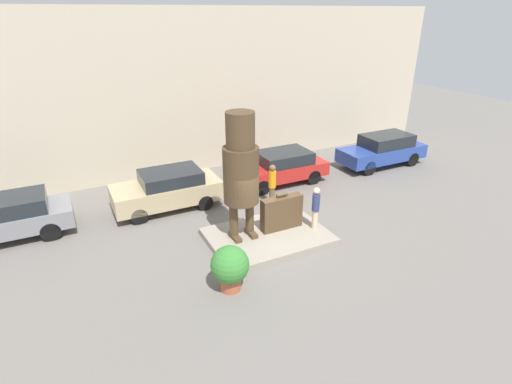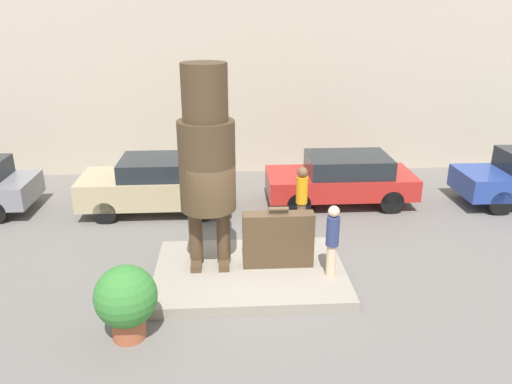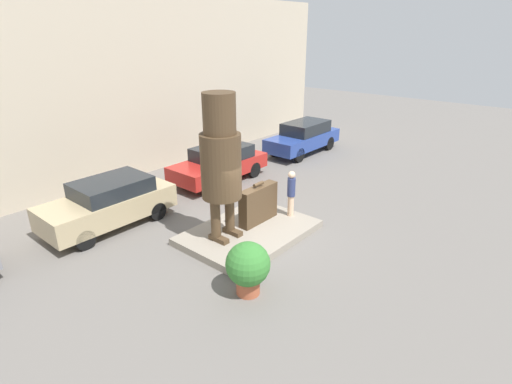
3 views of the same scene
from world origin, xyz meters
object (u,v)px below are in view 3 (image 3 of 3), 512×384
(planter_pot, at_px, (248,266))
(parked_car_tan, at_px, (109,202))
(worker_hivis, at_px, (227,178))
(tourist, at_px, (291,192))
(parked_car_blue, at_px, (304,137))
(parked_car_red, at_px, (220,163))
(giant_suitcase, at_px, (258,204))
(statue_figure, at_px, (221,157))

(planter_pot, bearing_deg, parked_car_tan, 91.63)
(worker_hivis, bearing_deg, tourist, -85.29)
(tourist, bearing_deg, parked_car_blue, 31.14)
(parked_car_red, distance_m, worker_hivis, 2.39)
(giant_suitcase, distance_m, parked_car_red, 4.68)
(statue_figure, bearing_deg, giant_suitcase, -5.92)
(parked_car_red, bearing_deg, worker_hivis, 51.85)
(tourist, xyz_separation_m, planter_pot, (-3.90, -1.54, -0.31))
(parked_car_tan, relative_size, parked_car_red, 0.98)
(planter_pot, bearing_deg, statue_figure, 58.02)
(worker_hivis, bearing_deg, planter_pot, -130.76)
(tourist, xyz_separation_m, parked_car_tan, (-4.07, 4.35, -0.26))
(parked_car_red, bearing_deg, parked_car_blue, 176.33)
(statue_figure, xyz_separation_m, tourist, (2.52, -0.68, -1.65))
(tourist, relative_size, parked_car_red, 0.37)
(parked_car_tan, distance_m, worker_hivis, 4.17)
(parked_car_blue, bearing_deg, planter_pot, 27.88)
(tourist, distance_m, worker_hivis, 2.74)
(giant_suitcase, relative_size, tourist, 0.97)
(tourist, height_order, planter_pot, tourist)
(statue_figure, xyz_separation_m, planter_pot, (-1.38, -2.21, -1.96))
(parked_car_red, relative_size, worker_hivis, 2.44)
(planter_pot, bearing_deg, worker_hivis, 49.24)
(parked_car_tan, xyz_separation_m, parked_car_red, (5.32, 0.25, -0.03))
(parked_car_blue, bearing_deg, giant_suitcase, 24.69)
(giant_suitcase, xyz_separation_m, worker_hivis, (0.83, 2.20, 0.12))
(parked_car_tan, height_order, parked_car_blue, parked_car_blue)
(parked_car_tan, relative_size, worker_hivis, 2.40)
(planter_pot, height_order, worker_hivis, worker_hivis)
(tourist, distance_m, planter_pot, 4.20)
(worker_hivis, bearing_deg, parked_car_blue, 11.76)
(parked_car_red, bearing_deg, parked_car_tan, 2.71)
(giant_suitcase, bearing_deg, planter_pot, -144.06)
(statue_figure, height_order, parked_car_tan, statue_figure)
(tourist, relative_size, parked_car_blue, 0.34)
(parked_car_blue, xyz_separation_m, worker_hivis, (-7.23, -1.51, 0.10))
(parked_car_tan, relative_size, planter_pot, 3.04)
(parked_car_red, xyz_separation_m, worker_hivis, (-1.47, -1.88, 0.16))
(parked_car_red, bearing_deg, tourist, 74.83)
(worker_hivis, bearing_deg, parked_car_red, 51.85)
(giant_suitcase, bearing_deg, parked_car_tan, 128.23)
(giant_suitcase, xyz_separation_m, parked_car_red, (2.30, 4.08, -0.05))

